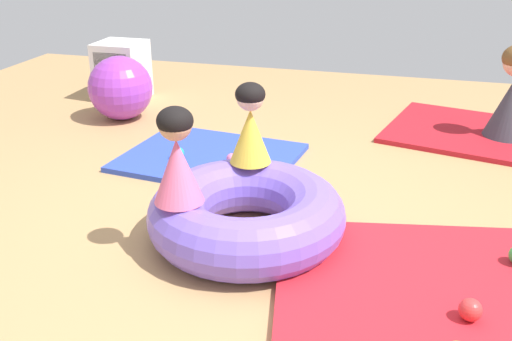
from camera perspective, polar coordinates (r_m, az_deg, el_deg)
ground_plane at (r=3.32m, az=0.19°, el=-6.91°), size 8.00×8.00×0.00m
gym_mat_far_right at (r=4.41m, az=-4.48°, el=1.27°), size 1.33×1.14×0.04m
gym_mat_center_rear at (r=3.03m, az=18.34°, el=-11.10°), size 1.88×1.56×0.04m
gym_mat_front at (r=5.20m, az=23.03°, el=2.91°), size 2.06×1.53×0.04m
inflatable_cushion at (r=3.25m, az=-0.94°, el=-4.30°), size 1.09×1.09×0.33m
child_in_yellow at (r=3.44m, az=-0.55°, el=4.51°), size 0.30×0.30×0.48m
child_in_pink at (r=2.97m, az=-7.66°, el=1.34°), size 0.36×0.36×0.51m
play_ball_pink at (r=4.23m, az=-2.38°, el=1.16°), size 0.08×0.08×0.08m
play_ball_red at (r=2.81m, az=20.04°, el=-12.55°), size 0.10×0.10×0.10m
play_ball_teal at (r=4.34m, az=-7.53°, el=1.68°), size 0.09×0.09×0.09m
exercise_ball_large at (r=5.38m, az=-12.98°, el=7.78°), size 0.56×0.56×0.56m
storage_cube at (r=5.99m, az=-12.95°, el=9.35°), size 0.44×0.44×0.56m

